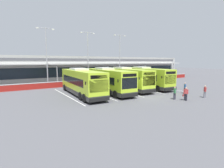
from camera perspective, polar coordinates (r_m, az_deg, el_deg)
ground_plane at (r=23.43m, az=9.87°, el=-4.21°), size 200.00×200.00×0.00m
terminal_building at (r=46.56m, az=-12.86°, el=5.26°), size 70.00×13.00×6.00m
red_barrier_wall at (r=35.31m, az=-6.04°, el=0.72°), size 60.00×0.40×1.10m
coach_bus_leftmost at (r=24.42m, az=-10.23°, el=0.51°), size 3.44×12.27×3.78m
coach_bus_left_centre at (r=26.32m, az=-1.59°, el=1.13°), size 3.44×12.27×3.78m
coach_bus_centre at (r=29.22m, az=4.51°, el=1.75°), size 3.44×12.27×3.78m
coach_bus_right_centre at (r=31.61m, az=10.90°, el=2.07°), size 3.44×12.27×3.78m
bay_stripe_far_west at (r=24.50m, az=-14.93°, el=-3.83°), size 0.14×13.00×0.01m
bay_stripe_west at (r=26.01m, az=-6.06°, el=-2.96°), size 0.14×13.00×0.01m
bay_stripe_mid_west at (r=28.08m, az=1.66°, el=-2.14°), size 0.14×13.00×0.01m
bay_stripe_centre at (r=30.59m, az=8.21°, el=-1.41°), size 0.14×13.00×0.01m
bay_stripe_mid_east at (r=33.44m, az=13.71°, el=-0.79°), size 0.14×13.00×0.01m
pedestrian_with_handbag at (r=22.56m, az=23.46°, el=-2.97°), size 0.55×0.59×1.62m
pedestrian_in_dark_coat at (r=25.42m, az=28.70°, el=-2.11°), size 0.43×0.46×1.62m
pedestrian_child at (r=22.66m, az=20.28°, el=-2.72°), size 0.42×0.46×1.62m
pedestrian_near_bin at (r=27.49m, az=23.25°, el=-1.13°), size 0.42×0.47×1.62m
lamp_post_west at (r=34.74m, az=-21.11°, el=9.63°), size 3.24×0.28×11.00m
lamp_post_centre at (r=37.58m, az=-8.08°, el=9.86°), size 3.24×0.28×11.00m
lamp_post_east at (r=40.94m, az=2.62°, el=9.73°), size 3.24×0.28×11.00m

